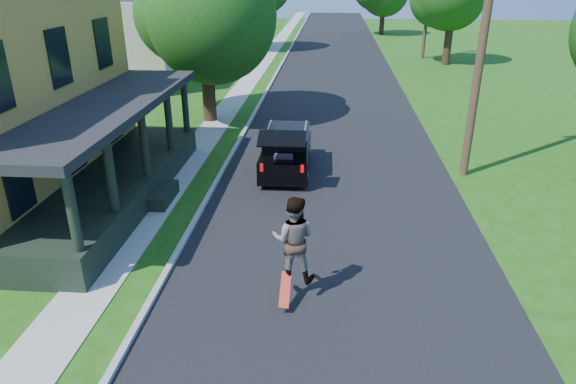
{
  "coord_description": "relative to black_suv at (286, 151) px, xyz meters",
  "views": [
    {
      "loc": [
        -0.28,
        -8.2,
        6.73
      ],
      "look_at": [
        -1.22,
        3.0,
        1.8
      ],
      "focal_mm": 32.0,
      "sensor_mm": 36.0,
      "label": 1
    }
  ],
  "objects": [
    {
      "name": "ground",
      "position": [
        1.78,
        -9.0,
        -0.76
      ],
      "size": [
        140.0,
        140.0,
        0.0
      ],
      "primitive_type": "plane",
      "color": "#1E4F0F",
      "rests_on": "ground"
    },
    {
      "name": "street",
      "position": [
        1.78,
        11.0,
        -0.76
      ],
      "size": [
        8.0,
        120.0,
        0.02
      ],
      "primitive_type": "cube",
      "color": "black",
      "rests_on": "ground"
    },
    {
      "name": "curb",
      "position": [
        -2.27,
        11.0,
        -0.76
      ],
      "size": [
        0.15,
        120.0,
        0.12
      ],
      "primitive_type": "cube",
      "color": "#A2A39D",
      "rests_on": "ground"
    },
    {
      "name": "sidewalk",
      "position": [
        -3.82,
        11.0,
        -0.76
      ],
      "size": [
        1.3,
        120.0,
        0.03
      ],
      "primitive_type": "cube",
      "color": "#9D9E95",
      "rests_on": "ground"
    },
    {
      "name": "front_walk",
      "position": [
        -7.72,
        -3.0,
        -0.76
      ],
      "size": [
        6.5,
        1.2,
        0.03
      ],
      "primitive_type": "cube",
      "color": "#9D9E95",
      "rests_on": "ground"
    },
    {
      "name": "neighbor_house_mid",
      "position": [
        -11.72,
        15.0,
        3.43
      ],
      "size": [
        12.78,
        12.78,
        8.3
      ],
      "color": "beige",
      "rests_on": "ground"
    },
    {
      "name": "black_suv",
      "position": [
        0.0,
        0.0,
        0.0
      ],
      "size": [
        1.67,
        4.26,
        1.98
      ],
      "rotation": [
        0.0,
        0.0,
        0.01
      ],
      "color": "black",
      "rests_on": "ground"
    },
    {
      "name": "skateboarder",
      "position": [
        0.81,
        -7.57,
        0.64
      ],
      "size": [
        1.0,
        0.8,
        1.97
      ],
      "rotation": [
        0.0,
        0.0,
        3.08
      ],
      "color": "black",
      "rests_on": "ground"
    },
    {
      "name": "skateboard",
      "position": [
        0.67,
        -8.06,
        -0.36
      ],
      "size": [
        0.23,
        0.71,
        0.52
      ],
      "rotation": [
        0.0,
        0.0,
        0.1
      ],
      "color": "red",
      "rests_on": "ground"
    },
    {
      "name": "utility_pole_near",
      "position": [
        6.28,
        0.17,
        4.78
      ],
      "size": [
        1.66,
        0.68,
        10.76
      ],
      "rotation": [
        0.0,
        0.0,
        0.33
      ],
      "color": "#4B3622",
      "rests_on": "ground"
    }
  ]
}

